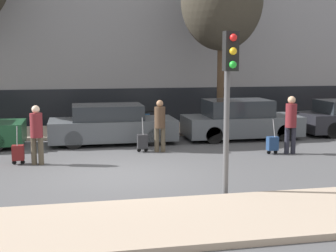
% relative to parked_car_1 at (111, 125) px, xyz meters
% --- Properties ---
extents(ground_plane, '(80.00, 80.00, 0.00)m').
position_rel_parked_car_1_xyz_m(ground_plane, '(-0.15, -4.53, -0.64)').
color(ground_plane, '#4C4C4F').
extents(sidewalk_near, '(28.00, 2.50, 0.12)m').
position_rel_parked_car_1_xyz_m(sidewalk_near, '(-0.15, -8.28, -0.58)').
color(sidewalk_near, tan).
rests_on(sidewalk_near, ground_plane).
extents(sidewalk_far, '(28.00, 3.00, 0.12)m').
position_rel_parked_car_1_xyz_m(sidewalk_far, '(-0.15, 2.47, -0.58)').
color(sidewalk_far, tan).
rests_on(sidewalk_far, ground_plane).
extents(building_facade, '(28.00, 3.45, 10.46)m').
position_rel_parked_car_1_xyz_m(building_facade, '(-0.15, 6.36, 4.58)').
color(building_facade, gray).
rests_on(building_facade, ground_plane).
extents(parked_car_1, '(4.32, 1.81, 1.35)m').
position_rel_parked_car_1_xyz_m(parked_car_1, '(0.00, 0.00, 0.00)').
color(parked_car_1, '#4C5156').
rests_on(parked_car_1, ground_plane).
extents(parked_car_2, '(4.21, 1.81, 1.44)m').
position_rel_parked_car_1_xyz_m(parked_car_2, '(4.70, -0.01, 0.03)').
color(parked_car_2, '#4C5156').
rests_on(parked_car_2, ground_plane).
extents(pedestrian_left, '(0.34, 0.34, 1.65)m').
position_rel_parked_car_1_xyz_m(pedestrian_left, '(-2.29, -2.91, 0.30)').
color(pedestrian_left, '#4C4233').
rests_on(pedestrian_left, ground_plane).
extents(trolley_left, '(0.34, 0.29, 1.08)m').
position_rel_parked_car_1_xyz_m(trolley_left, '(-2.82, -2.77, -0.31)').
color(trolley_left, maroon).
rests_on(trolley_left, ground_plane).
extents(pedestrian_center, '(0.35, 0.34, 1.64)m').
position_rel_parked_car_1_xyz_m(pedestrian_center, '(1.37, -1.80, 0.29)').
color(pedestrian_center, '#4C4233').
rests_on(pedestrian_center, ground_plane).
extents(trolley_center, '(0.34, 0.29, 1.09)m').
position_rel_parked_car_1_xyz_m(trolley_center, '(0.82, -1.73, -0.30)').
color(trolley_center, '#262628').
rests_on(trolley_center, ground_plane).
extents(pedestrian_right, '(0.35, 0.34, 1.79)m').
position_rel_parked_car_1_xyz_m(pedestrian_right, '(5.24, -2.94, 0.38)').
color(pedestrian_right, '#23232D').
rests_on(pedestrian_right, ground_plane).
extents(trolley_right, '(0.34, 0.29, 1.08)m').
position_rel_parked_car_1_xyz_m(trolley_right, '(4.70, -2.86, -0.31)').
color(trolley_right, navy).
rests_on(trolley_right, ground_plane).
extents(traffic_light, '(0.28, 0.47, 3.47)m').
position_rel_parked_car_1_xyz_m(traffic_light, '(1.87, -6.90, 1.85)').
color(traffic_light, '#515154').
rests_on(traffic_light, ground_plane).
extents(parked_bicycle, '(1.77, 0.06, 0.96)m').
position_rel_parked_car_1_xyz_m(parked_bicycle, '(1.26, 2.50, -0.14)').
color(parked_bicycle, black).
rests_on(parked_bicycle, sidewalk_far).
extents(bare_tree_down_street, '(3.24, 3.24, 7.06)m').
position_rel_parked_car_1_xyz_m(bare_tree_down_street, '(4.56, 1.98, 4.54)').
color(bare_tree_down_street, '#4C3826').
rests_on(bare_tree_down_street, sidewalk_far).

